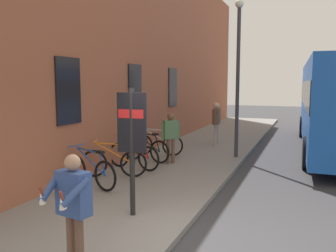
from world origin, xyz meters
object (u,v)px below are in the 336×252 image
Objects in this scene: transit_info_sign at (132,131)px; tourist_with_hotdogs at (72,200)px; bicycle_mid_rack at (146,149)px; pedestrian_near_bus at (216,119)px; street_lamp at (238,65)px; bicycle_nearest_sign at (114,163)px; pedestrian_crossing_street at (171,133)px; bicycle_under_window at (90,171)px; bicycle_leaning_wall at (134,156)px; bicycle_beside_lamp at (158,144)px.

transit_info_sign is 1.53× the size of tourist_with_hotdogs.
pedestrian_near_bus is at bearing -18.83° from bicycle_mid_rack.
street_lamp reaches higher than transit_info_sign.
bicycle_nearest_sign is at bearing -179.59° from bicycle_mid_rack.
transit_info_sign is 1.55× the size of pedestrian_crossing_street.
street_lamp is at bearing -33.59° from bicycle_nearest_sign.
transit_info_sign is 2.19m from tourist_with_hotdogs.
bicycle_leaning_wall is at bearing -3.51° from bicycle_under_window.
tourist_with_hotdogs is at bearing 175.81° from street_lamp.
bicycle_leaning_wall is 1.01× the size of bicycle_beside_lamp.
transit_info_sign is 8.05m from pedestrian_near_bus.
tourist_with_hotdogs is at bearing -162.98° from bicycle_mid_rack.
transit_info_sign is (-2.20, -1.69, 1.21)m from bicycle_nearest_sign.
bicycle_beside_lamp is 0.34× the size of street_lamp.
bicycle_under_window is 3.99m from bicycle_beside_lamp.
transit_info_sign is (-4.20, -1.70, 1.21)m from bicycle_mid_rack.
street_lamp is at bearing -72.88° from bicycle_beside_lamp.
street_lamp is (5.95, -0.81, 1.44)m from transit_info_sign.
bicycle_under_window is 6.99m from pedestrian_near_bus.
tourist_with_hotdogs is at bearing -176.50° from pedestrian_near_bus.
street_lamp reaches higher than pedestrian_near_bus.
transit_info_sign reaches higher than tourist_with_hotdogs.
tourist_with_hotdogs is 8.32m from street_lamp.
pedestrian_crossing_street is (2.08, -0.79, 0.56)m from bicycle_nearest_sign.
bicycle_under_window is at bearing 176.49° from bicycle_leaning_wall.
street_lamp is (1.68, -1.71, 2.09)m from pedestrian_crossing_street.
pedestrian_near_bus is 3.13m from street_lamp.
bicycle_under_window is 3.85m from tourist_with_hotdogs.
pedestrian_near_bus reaches higher than bicycle_mid_rack.
bicycle_under_window is at bearing 30.90° from tourist_with_hotdogs.
pedestrian_crossing_street is 0.99× the size of tourist_with_hotdogs.
bicycle_nearest_sign is 0.96× the size of bicycle_leaning_wall.
bicycle_nearest_sign is at bearing -179.31° from bicycle_beside_lamp.
street_lamp reaches higher than bicycle_under_window.
bicycle_under_window is at bearing 179.37° from bicycle_mid_rack.
bicycle_beside_lamp is (2.01, 0.11, 0.00)m from bicycle_leaning_wall.
bicycle_mid_rack is 0.73× the size of transit_info_sign.
transit_info_sign reaches higher than pedestrian_near_bus.
bicycle_leaning_wall is 1.13× the size of pedestrian_crossing_street.
pedestrian_crossing_street is (4.28, 0.90, -0.65)m from transit_info_sign.
transit_info_sign is at bearing 172.27° from street_lamp.
bicycle_nearest_sign is 2.98m from bicycle_beside_lamp.
bicycle_nearest_sign is 0.70× the size of transit_info_sign.
transit_info_sign reaches higher than bicycle_nearest_sign.
pedestrian_near_bus is 0.33× the size of street_lamp.
bicycle_under_window is 3.01m from bicycle_mid_rack.
tourist_with_hotdogs is (-6.36, -1.12, 0.02)m from pedestrian_crossing_street.
bicycle_under_window is 1.10× the size of pedestrian_crossing_street.
street_lamp reaches higher than bicycle_mid_rack.
bicycle_leaning_wall is at bearing -175.09° from bicycle_mid_rack.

